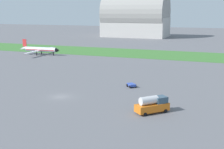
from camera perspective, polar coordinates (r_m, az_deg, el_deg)
The scene contains 6 objects.
ground_plane at distance 69.60m, azimuth -9.59°, elevation -4.12°, with size 600.00×600.00×0.00m, color slate.
grass_taxiway_strip at distance 137.47m, azimuth 6.30°, elevation 3.87°, with size 360.00×28.00×0.08m, color #3D7533.
airplane_taxiing_turboprop at distance 136.76m, azimuth -13.27°, elevation 4.60°, with size 18.97×22.15×6.63m.
fuel_truck_near_gate at distance 58.35m, azimuth 7.58°, elevation -5.58°, with size 6.18×6.40×3.29m.
baggage_cart_midfield at distance 77.15m, azimuth 3.64°, elevation -1.96°, with size 2.90×2.94×0.90m.
hangar_distant at distance 228.37m, azimuth 4.48°, elevation 10.55°, with size 45.82×31.16×32.34m.
Camera 1 is at (34.42, -57.44, 18.96)m, focal length 49.00 mm.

